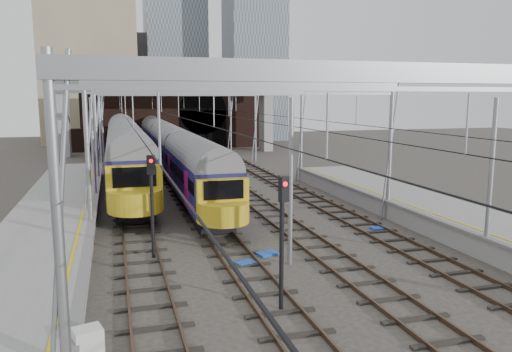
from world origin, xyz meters
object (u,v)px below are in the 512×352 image
object	(u,v)px
train_main	(162,141)
train_second	(126,149)
signal_near_centre	(282,226)
signal_near_left	(152,193)

from	to	relation	value
train_main	train_second	xyz separation A→B (m)	(-4.00, -9.35, 0.24)
train_main	signal_near_centre	world-z (taller)	train_main
signal_near_centre	train_main	bearing A→B (deg)	66.91
train_main	signal_near_centre	distance (m)	38.47
train_second	signal_near_left	xyz separation A→B (m)	(0.52, -22.44, 0.28)
train_main	signal_near_centre	xyz separation A→B (m)	(0.18, -38.47, 0.49)
signal_near_left	signal_near_centre	size ratio (longest dim) A/B	1.01
signal_near_left	signal_near_centre	bearing A→B (deg)	-36.80
train_main	signal_near_left	xyz separation A→B (m)	(-3.48, -31.79, 0.52)
train_main	signal_near_left	distance (m)	31.99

